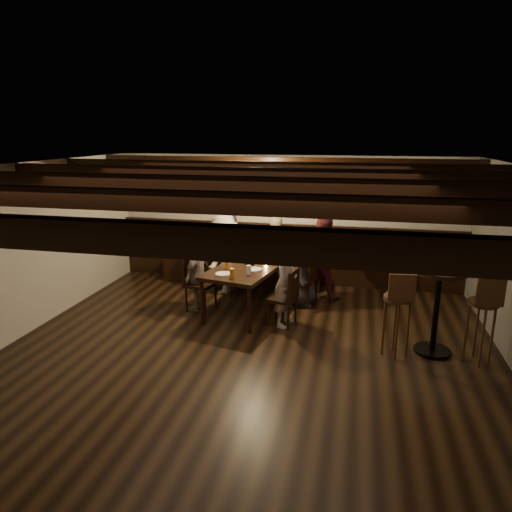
% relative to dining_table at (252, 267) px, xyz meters
% --- Properties ---
extents(room, '(7.00, 7.00, 7.00)m').
position_rel_dining_table_xyz_m(room, '(0.04, 0.18, 0.39)').
color(room, black).
rests_on(room, ground).
extents(dining_table, '(1.28, 2.13, 0.75)m').
position_rel_dining_table_xyz_m(dining_table, '(0.00, 0.00, 0.00)').
color(dining_table, black).
rests_on(dining_table, floor).
extents(chair_left_near, '(0.48, 0.48, 0.90)m').
position_rel_dining_table_xyz_m(chair_left_near, '(-0.62, 0.58, -0.41)').
color(chair_left_near, black).
rests_on(chair_left_near, floor).
extents(chair_left_far, '(0.50, 0.50, 0.93)m').
position_rel_dining_table_xyz_m(chair_left_far, '(-0.79, -0.30, -0.40)').
color(chair_left_far, black).
rests_on(chair_left_far, floor).
extents(chair_right_near, '(0.48, 0.48, 0.89)m').
position_rel_dining_table_xyz_m(chair_right_near, '(0.79, 0.30, -0.41)').
color(chair_right_near, black).
rests_on(chair_right_near, floor).
extents(chair_right_far, '(0.47, 0.47, 0.87)m').
position_rel_dining_table_xyz_m(chair_right_far, '(0.61, -0.58, -0.42)').
color(chair_right_far, black).
rests_on(chair_right_far, floor).
extents(person_bench_left, '(0.75, 0.57, 1.39)m').
position_rel_dining_table_xyz_m(person_bench_left, '(-0.70, 1.06, 0.01)').
color(person_bench_left, '#252427').
rests_on(person_bench_left, floor).
extents(person_bench_centre, '(0.55, 0.42, 1.36)m').
position_rel_dining_table_xyz_m(person_bench_centre, '(0.21, 1.03, -0.00)').
color(person_bench_centre, gray).
rests_on(person_bench_centre, floor).
extents(person_bench_right, '(0.78, 0.66, 1.42)m').
position_rel_dining_table_xyz_m(person_bench_right, '(1.06, 0.70, 0.02)').
color(person_bench_right, maroon).
rests_on(person_bench_right, floor).
extents(person_left_near, '(0.71, 1.01, 1.43)m').
position_rel_dining_table_xyz_m(person_left_near, '(-0.65, 0.59, 0.03)').
color(person_left_near, '#AFAA94').
rests_on(person_left_near, floor).
extents(person_left_far, '(0.42, 0.73, 1.17)m').
position_rel_dining_table_xyz_m(person_left_far, '(-0.82, -0.29, -0.10)').
color(person_left_far, gray).
rests_on(person_left_far, floor).
extents(person_right_near, '(0.54, 0.72, 1.32)m').
position_rel_dining_table_xyz_m(person_right_near, '(0.82, 0.29, -0.03)').
color(person_right_near, '#27282A').
rests_on(person_right_near, floor).
extents(person_right_far, '(0.43, 0.56, 1.39)m').
position_rel_dining_table_xyz_m(person_right_far, '(0.65, -0.59, 0.01)').
color(person_right_far, '#A6998C').
rests_on(person_right_far, floor).
extents(pint_a, '(0.07, 0.07, 0.14)m').
position_rel_dining_table_xyz_m(pint_a, '(-0.14, 0.74, 0.13)').
color(pint_a, '#BF7219').
rests_on(pint_a, dining_table).
extents(pint_b, '(0.07, 0.07, 0.14)m').
position_rel_dining_table_xyz_m(pint_b, '(0.37, 0.59, 0.13)').
color(pint_b, '#BF7219').
rests_on(pint_b, dining_table).
extents(pint_c, '(0.07, 0.07, 0.14)m').
position_rel_dining_table_xyz_m(pint_c, '(-0.27, 0.16, 0.13)').
color(pint_c, '#BF7219').
rests_on(pint_c, dining_table).
extents(pint_d, '(0.07, 0.07, 0.14)m').
position_rel_dining_table_xyz_m(pint_d, '(0.33, 0.14, 0.13)').
color(pint_d, silver).
rests_on(pint_d, dining_table).
extents(pint_e, '(0.07, 0.07, 0.14)m').
position_rel_dining_table_xyz_m(pint_e, '(-0.31, -0.40, 0.13)').
color(pint_e, '#BF7219').
rests_on(pint_e, dining_table).
extents(pint_f, '(0.07, 0.07, 0.14)m').
position_rel_dining_table_xyz_m(pint_f, '(0.09, -0.58, 0.13)').
color(pint_f, silver).
rests_on(pint_f, dining_table).
extents(pint_g, '(0.07, 0.07, 0.14)m').
position_rel_dining_table_xyz_m(pint_g, '(-0.11, -0.79, 0.13)').
color(pint_g, '#BF7219').
rests_on(pint_g, dining_table).
extents(plate_near, '(0.24, 0.24, 0.01)m').
position_rel_dining_table_xyz_m(plate_near, '(-0.29, -0.66, 0.07)').
color(plate_near, white).
rests_on(plate_near, dining_table).
extents(plate_far, '(0.24, 0.24, 0.01)m').
position_rel_dining_table_xyz_m(plate_far, '(0.12, -0.33, 0.07)').
color(plate_far, white).
rests_on(plate_far, dining_table).
extents(condiment_caddy, '(0.15, 0.10, 0.12)m').
position_rel_dining_table_xyz_m(condiment_caddy, '(-0.01, -0.05, 0.12)').
color(condiment_caddy, black).
rests_on(condiment_caddy, dining_table).
extents(candle, '(0.05, 0.05, 0.05)m').
position_rel_dining_table_xyz_m(candle, '(0.18, 0.27, 0.09)').
color(candle, beige).
rests_on(candle, dining_table).
extents(high_top_table, '(0.64, 0.64, 1.14)m').
position_rel_dining_table_xyz_m(high_top_table, '(2.68, -1.05, 0.06)').
color(high_top_table, black).
rests_on(high_top_table, floor).
extents(bar_stool_left, '(0.36, 0.38, 1.15)m').
position_rel_dining_table_xyz_m(bar_stool_left, '(2.18, -1.26, -0.26)').
color(bar_stool_left, '#3A2212').
rests_on(bar_stool_left, floor).
extents(bar_stool_right, '(0.36, 0.38, 1.15)m').
position_rel_dining_table_xyz_m(bar_stool_right, '(3.18, -1.21, -0.26)').
color(bar_stool_right, '#3A2212').
rests_on(bar_stool_right, floor).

